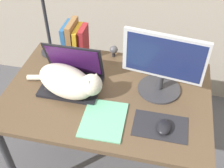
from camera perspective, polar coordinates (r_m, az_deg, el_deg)
name	(u,v)px	position (r m, az deg, el deg)	size (l,w,h in m)	color
desk	(108,103)	(1.61, -0.92, -3.86)	(1.12, 0.76, 0.75)	brown
laptop	(72,78)	(1.58, -8.08, 1.24)	(0.33, 0.24, 0.24)	black
cat	(69,81)	(1.51, -8.77, 0.53)	(0.47, 0.31, 0.16)	beige
external_monitor	(163,65)	(1.47, 10.25, 3.92)	(0.43, 0.24, 0.35)	#333338
mousepad	(160,126)	(1.40, 9.79, -8.45)	(0.27, 0.17, 0.00)	#232328
computer_mouse	(164,127)	(1.38, 10.46, -8.56)	(0.07, 0.10, 0.03)	black
book_row	(75,41)	(1.77, -7.51, 8.72)	(0.14, 0.17, 0.24)	#285B93
desk_lamp	(47,6)	(1.67, -13.05, 15.15)	(0.17, 0.17, 0.51)	#28282D
notepad	(104,119)	(1.41, -1.72, -7.22)	(0.22, 0.26, 0.01)	#6BBC93
webcam	(114,50)	(1.77, 0.34, 6.93)	(0.05, 0.05, 0.08)	#232328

